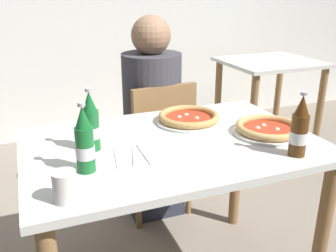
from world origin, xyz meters
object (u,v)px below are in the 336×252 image
object	(u,v)px
napkin_with_cutlery	(139,156)
paper_cup	(65,187)
beer_bottle_left	(91,124)
beer_bottle_center	(85,143)
chair_behind_table	(157,142)
pizza_marinara_far	(268,129)
beer_bottle_right	(299,129)
dining_table_background	(269,78)
pizza_margherita_near	(189,118)
diner_seated	(152,124)
dining_table_main	(172,166)

from	to	relation	value
napkin_with_cutlery	paper_cup	size ratio (longest dim) A/B	2.19
beer_bottle_left	napkin_with_cutlery	world-z (taller)	beer_bottle_left
beer_bottle_center	paper_cup	distance (m)	0.20
chair_behind_table	pizza_marinara_far	world-z (taller)	chair_behind_table
beer_bottle_left	beer_bottle_right	bearing A→B (deg)	-25.15
dining_table_background	beer_bottle_right	distance (m)	1.99
beer_bottle_left	beer_bottle_center	bearing A→B (deg)	-106.97
pizza_margherita_near	dining_table_background	bearing A→B (deg)	41.76
beer_bottle_center	dining_table_background	bearing A→B (deg)	38.96
diner_seated	pizza_margherita_near	world-z (taller)	diner_seated
pizza_marinara_far	napkin_with_cutlery	bearing A→B (deg)	-178.15
beer_bottle_right	paper_cup	bearing A→B (deg)	-179.11
beer_bottle_center	beer_bottle_left	bearing A→B (deg)	73.03
diner_seated	beer_bottle_left	world-z (taller)	diner_seated
pizza_margherita_near	beer_bottle_left	bearing A→B (deg)	-162.95
diner_seated	napkin_with_cutlery	distance (m)	0.83
diner_seated	dining_table_background	distance (m)	1.50
beer_bottle_left	beer_bottle_center	distance (m)	0.18
dining_table_background	beer_bottle_left	xyz separation A→B (m)	(-1.79, -1.31, 0.26)
pizza_marinara_far	napkin_with_cutlery	distance (m)	0.59
dining_table_main	beer_bottle_center	distance (m)	0.45
paper_cup	dining_table_background	bearing A→B (deg)	40.68
dining_table_main	paper_cup	distance (m)	0.58
pizza_marinara_far	beer_bottle_right	world-z (taller)	beer_bottle_right
dining_table_background	dining_table_main	bearing A→B (deg)	-137.27
beer_bottle_left	diner_seated	bearing A→B (deg)	53.36
pizza_marinara_far	beer_bottle_left	world-z (taller)	beer_bottle_left
beer_bottle_center	napkin_with_cutlery	size ratio (longest dim) A/B	1.19
dining_table_background	napkin_with_cutlery	size ratio (longest dim) A/B	3.84
dining_table_main	beer_bottle_left	bearing A→B (deg)	172.92
beer_bottle_right	paper_cup	distance (m)	0.86
diner_seated	beer_bottle_center	world-z (taller)	diner_seated
pizza_margherita_near	beer_bottle_center	world-z (taller)	beer_bottle_center
dining_table_main	napkin_with_cutlery	xyz separation A→B (m)	(-0.17, -0.09, 0.12)
chair_behind_table	beer_bottle_right	size ratio (longest dim) A/B	3.44
dining_table_main	pizza_margherita_near	size ratio (longest dim) A/B	3.85
dining_table_main	dining_table_background	size ratio (longest dim) A/B	1.50
beer_bottle_right	paper_cup	world-z (taller)	beer_bottle_right
pizza_marinara_far	paper_cup	bearing A→B (deg)	-165.05
dining_table_main	dining_table_background	distance (m)	2.00
pizza_marinara_far	beer_bottle_right	xyz separation A→B (m)	(-0.03, -0.22, 0.08)
dining_table_main	beer_bottle_center	xyz separation A→B (m)	(-0.38, -0.13, 0.22)
pizza_marinara_far	chair_behind_table	bearing A→B (deg)	112.00
chair_behind_table	pizza_margherita_near	size ratio (longest dim) A/B	2.73
dining_table_background	beer_bottle_right	world-z (taller)	beer_bottle_right
pizza_margherita_near	paper_cup	distance (m)	0.80
beer_bottle_left	beer_bottle_right	xyz separation A→B (m)	(0.71, -0.33, 0.00)
diner_seated	dining_table_background	world-z (taller)	diner_seated
pizza_marinara_far	beer_bottle_center	bearing A→B (deg)	-175.34
dining_table_background	chair_behind_table	bearing A→B (deg)	-150.57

